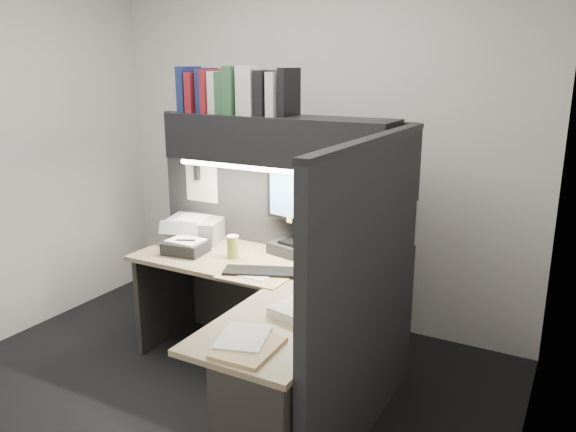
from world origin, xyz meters
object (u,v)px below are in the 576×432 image
(coffee_cup, at_px, (233,248))
(keyboard, at_px, (263,272))
(monitor, at_px, (300,222))
(printer, at_px, (195,229))
(notebook_stack, at_px, (186,247))
(overhead_shelf, at_px, (277,140))
(desk, at_px, (257,351))
(telephone, at_px, (371,262))

(coffee_cup, bearing_deg, keyboard, -25.57)
(monitor, bearing_deg, keyboard, -81.99)
(keyboard, relative_size, coffee_cup, 3.38)
(monitor, height_order, keyboard, monitor)
(keyboard, distance_m, printer, 0.88)
(monitor, height_order, notebook_stack, monitor)
(keyboard, height_order, printer, printer)
(overhead_shelf, xyz_separation_m, coffee_cup, (-0.22, -0.20, -0.70))
(overhead_shelf, relative_size, coffee_cup, 10.96)
(desk, distance_m, printer, 1.31)
(overhead_shelf, distance_m, monitor, 0.56)
(overhead_shelf, xyz_separation_m, keyboard, (0.10, -0.36, -0.76))
(overhead_shelf, bearing_deg, printer, 179.00)
(keyboard, relative_size, notebook_stack, 1.78)
(keyboard, bearing_deg, overhead_shelf, 83.79)
(monitor, bearing_deg, desk, -65.17)
(telephone, bearing_deg, desk, -120.79)
(desk, bearing_deg, monitor, 101.18)
(monitor, xyz_separation_m, coffee_cup, (-0.37, -0.25, -0.16))
(monitor, xyz_separation_m, printer, (-0.84, -0.03, -0.16))
(desk, height_order, notebook_stack, notebook_stack)
(monitor, distance_m, coffee_cup, 0.47)
(overhead_shelf, relative_size, monitor, 2.61)
(monitor, relative_size, keyboard, 1.24)
(overhead_shelf, xyz_separation_m, telephone, (0.65, 0.04, -0.73))
(desk, height_order, keyboard, keyboard)
(keyboard, bearing_deg, coffee_cup, 132.22)
(desk, distance_m, notebook_stack, 1.04)
(coffee_cup, bearing_deg, notebook_stack, -168.33)
(notebook_stack, bearing_deg, desk, -29.24)
(overhead_shelf, distance_m, printer, 0.98)
(desk, bearing_deg, coffee_cup, 133.60)
(telephone, distance_m, notebook_stack, 1.24)
(overhead_shelf, distance_m, keyboard, 0.85)
(monitor, relative_size, notebook_stack, 2.21)
(monitor, height_order, coffee_cup, monitor)
(notebook_stack, bearing_deg, coffee_cup, 11.67)
(keyboard, relative_size, telephone, 2.17)
(coffee_cup, xyz_separation_m, printer, (-0.47, 0.22, 0.01))
(printer, bearing_deg, notebook_stack, -80.58)
(desk, height_order, telephone, telephone)
(overhead_shelf, bearing_deg, desk, -68.21)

